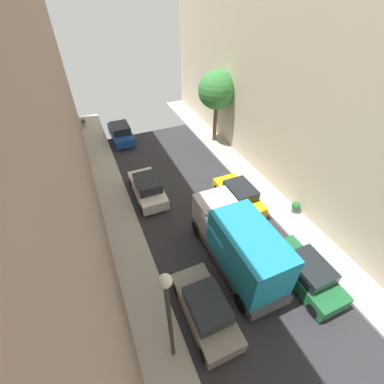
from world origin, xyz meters
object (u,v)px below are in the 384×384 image
at_px(potted_plant_2, 84,123).
at_px(lamp_post, 168,310).
at_px(parked_car_left_2, 206,309).
at_px(delivery_truck, 239,244).
at_px(potted_plant_1, 296,206).
at_px(parked_car_right_1, 306,273).
at_px(parked_car_left_3, 148,188).
at_px(parked_car_left_4, 121,133).
at_px(street_tree_1, 217,90).
at_px(parked_car_right_2, 239,196).

height_order(potted_plant_2, lamp_post, lamp_post).
xyz_separation_m(parked_car_left_2, delivery_truck, (2.70, 1.90, 1.07)).
xyz_separation_m(parked_car_left_2, potted_plant_1, (8.28, 3.84, -0.10)).
bearing_deg(parked_car_right_1, potted_plant_2, 110.34).
distance_m(parked_car_left_3, potted_plant_1, 9.92).
height_order(delivery_truck, potted_plant_2, delivery_truck).
xyz_separation_m(parked_car_left_4, street_tree_1, (7.84, -3.66, 3.98)).
xyz_separation_m(parked_car_left_3, parked_car_right_2, (5.40, -3.19, 0.00)).
bearing_deg(parked_car_left_2, parked_car_left_4, 90.00).
height_order(parked_car_right_1, parked_car_right_2, same).
xyz_separation_m(parked_car_right_1, lamp_post, (-7.30, -0.57, 3.12)).
distance_m(street_tree_1, potted_plant_2, 13.86).
distance_m(parked_car_right_2, lamp_post, 10.60).
relative_size(street_tree_1, lamp_post, 1.10).
height_order(parked_car_left_4, parked_car_right_2, same).
height_order(parked_car_left_3, lamp_post, lamp_post).
relative_size(parked_car_right_1, potted_plant_1, 5.11).
height_order(parked_car_left_3, potted_plant_1, parked_car_left_3).
height_order(parked_car_left_2, potted_plant_1, parked_car_left_2).
bearing_deg(potted_plant_2, parked_car_right_2, -62.54).
bearing_deg(lamp_post, parked_car_left_2, 25.26).
height_order(parked_car_left_4, street_tree_1, street_tree_1).
distance_m(parked_car_left_4, street_tree_1, 9.53).
distance_m(parked_car_left_2, potted_plant_1, 9.13).
distance_m(parked_car_right_2, potted_plant_1, 3.67).
bearing_deg(potted_plant_1, parked_car_right_2, 141.65).
xyz_separation_m(parked_car_left_3, street_tree_1, (7.84, 5.18, 3.98)).
height_order(parked_car_left_2, parked_car_right_1, same).
bearing_deg(parked_car_right_2, potted_plant_2, 117.46).
bearing_deg(parked_car_left_2, delivery_truck, 35.13).
height_order(parked_car_left_2, lamp_post, lamp_post).
relative_size(parked_car_left_2, parked_car_left_3, 1.00).
bearing_deg(potted_plant_1, parked_car_left_2, -155.09).
distance_m(parked_car_right_1, potted_plant_2, 23.98).
bearing_deg(parked_car_right_2, delivery_truck, -122.60).
bearing_deg(parked_car_right_1, street_tree_1, 80.64).
distance_m(parked_car_left_2, parked_car_left_4, 18.16).
distance_m(parked_car_left_2, street_tree_1, 16.96).
relative_size(parked_car_left_4, delivery_truck, 0.64).
distance_m(parked_car_left_3, parked_car_left_4, 8.84).
bearing_deg(potted_plant_2, parked_car_left_3, -77.13).
distance_m(parked_car_right_2, street_tree_1, 9.59).
xyz_separation_m(parked_car_right_1, potted_plant_2, (-8.34, 22.49, -0.15)).
relative_size(parked_car_left_3, parked_car_right_1, 1.00).
xyz_separation_m(parked_car_right_2, lamp_post, (-7.30, -7.02, 3.12)).
distance_m(potted_plant_2, lamp_post, 23.31).
bearing_deg(street_tree_1, lamp_post, -122.33).
relative_size(potted_plant_2, lamp_post, 0.14).
xyz_separation_m(parked_car_right_1, delivery_truck, (-2.70, 2.23, 1.07)).
relative_size(parked_car_left_2, potted_plant_2, 5.24).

